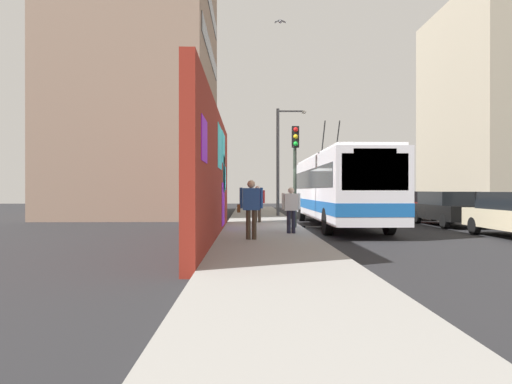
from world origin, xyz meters
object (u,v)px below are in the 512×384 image
city_bus (337,187)px  traffic_light (295,159)px  pedestrian_at_curb (291,207)px  pedestrian_near_wall (251,204)px  street_lamp (281,154)px  pedestrian_midblock (257,201)px  parked_car_red (409,204)px  parked_car_black (448,208)px

city_bus → traffic_light: city_bus is taller
pedestrian_at_curb → pedestrian_near_wall: (-2.01, 1.40, 0.14)m
pedestrian_near_wall → street_lamp: street_lamp is taller
pedestrian_midblock → street_lamp: size_ratio=0.27×
pedestrian_midblock → traffic_light: traffic_light is taller
parked_car_red → street_lamp: bearing=82.5°
street_lamp → pedestrian_near_wall: bearing=172.1°
pedestrian_midblock → parked_car_black: bearing=-92.5°
city_bus → parked_car_red: 7.76m
parked_car_black → parked_car_red: same height
city_bus → pedestrian_at_curb: size_ratio=7.97×
traffic_light → street_lamp: bearing=-0.7°
pedestrian_at_curb → street_lamp: size_ratio=0.25×
city_bus → parked_car_black: bearing=-85.5°
traffic_light → pedestrian_midblock: bearing=23.9°
traffic_light → street_lamp: street_lamp is taller
traffic_light → street_lamp: (9.09, -0.10, 0.92)m
parked_car_red → parked_car_black: bearing=180.0°
parked_car_red → street_lamp: size_ratio=0.71×
parked_car_black → pedestrian_midblock: (0.38, 8.78, 0.32)m
pedestrian_near_wall → traffic_light: size_ratio=0.44×
pedestrian_at_curb → pedestrian_midblock: pedestrian_midblock is taller
parked_car_red → traffic_light: size_ratio=1.11×
city_bus → parked_car_black: size_ratio=2.56×
traffic_light → city_bus: bearing=-41.4°
parked_car_red → traffic_light: (-8.13, 7.35, 2.05)m
parked_car_black → street_lamp: (6.24, 7.25, 2.96)m
city_bus → pedestrian_midblock: size_ratio=7.41×
city_bus → parked_car_red: bearing=-42.4°
parked_car_black → pedestrian_near_wall: (-7.34, 9.14, 0.38)m
parked_car_black → parked_car_red: bearing=0.0°
parked_car_red → pedestrian_near_wall: 15.58m
street_lamp → pedestrian_midblock: bearing=165.3°
city_bus → parked_car_black: (0.41, -5.20, -0.94)m
pedestrian_at_curb → traffic_light: size_ratio=0.39×
parked_car_black → pedestrian_midblock: size_ratio=2.89×
parked_car_red → pedestrian_at_curb: 13.13m
pedestrian_midblock → traffic_light: bearing=-156.1°
parked_car_black → pedestrian_near_wall: pedestrian_near_wall is taller
parked_car_red → street_lamp: (0.96, 7.25, 2.96)m
pedestrian_midblock → traffic_light: size_ratio=0.42×
pedestrian_near_wall → pedestrian_midblock: 7.73m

